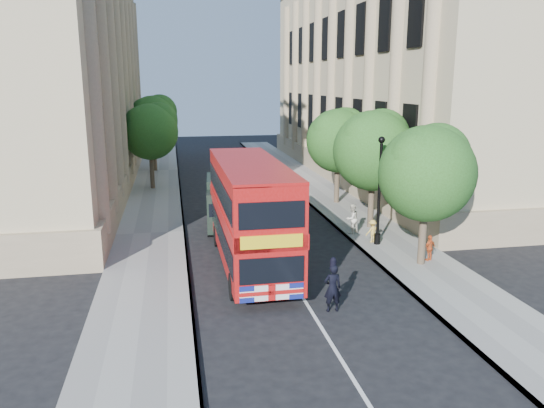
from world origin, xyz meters
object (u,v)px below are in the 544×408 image
police_constable (333,288)px  woman_pedestrian (352,219)px  lamp_post (379,195)px  box_van (225,204)px  double_decker_bus (250,211)px

police_constable → woman_pedestrian: police_constable is taller
lamp_post → box_van: 8.32m
woman_pedestrian → double_decker_bus: bearing=6.3°
lamp_post → woman_pedestrian: size_ratio=3.34×
double_decker_bus → box_van: 6.45m
lamp_post → double_decker_bus: size_ratio=0.54×
lamp_post → woman_pedestrian: (-0.60, 1.97, -1.62)m
double_decker_bus → police_constable: bearing=-67.4°
double_decker_bus → police_constable: size_ratio=5.67×
lamp_post → police_constable: 8.12m
double_decker_bus → woman_pedestrian: (5.79, 3.67, -1.55)m
lamp_post → woman_pedestrian: 2.62m
double_decker_bus → police_constable: double_decker_bus is taller
box_van → police_constable: size_ratio=2.86×
double_decker_bus → woman_pedestrian: bearing=32.2°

